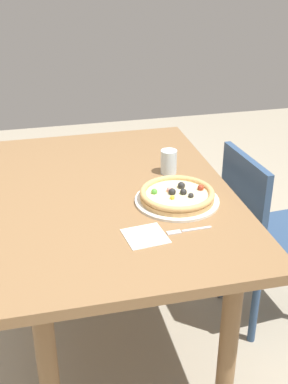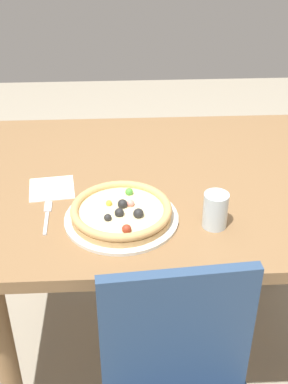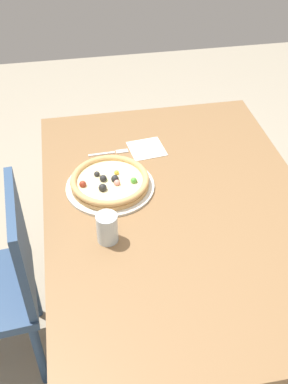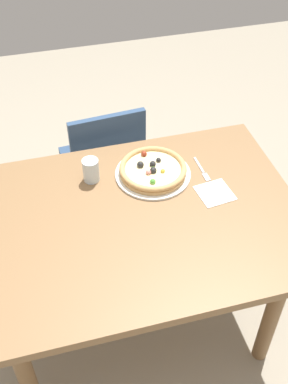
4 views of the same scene
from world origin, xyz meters
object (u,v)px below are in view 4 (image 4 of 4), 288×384
at_px(fork, 203,171).
at_px(drinking_glass, 91,170).
at_px(napkin, 215,193).
at_px(plate, 153,174).
at_px(chair_near, 104,165).
at_px(pizza, 153,170).
at_px(dining_table, 135,235).

xyz_separation_m(fork, drinking_glass, (0.48, -0.08, 0.05)).
xyz_separation_m(drinking_glass, napkin, (-0.48, 0.22, -0.05)).
xyz_separation_m(plate, fork, (-0.22, 0.03, -0.00)).
bearing_deg(chair_near, pizza, -77.97).
bearing_deg(napkin, plate, -39.30).
bearing_deg(chair_near, dining_table, -94.91).
relative_size(chair_near, fork, 5.22).
distance_m(chair_near, fork, 0.68).
bearing_deg(chair_near, drinking_glass, -111.14).
bearing_deg(drinking_glass, pizza, 171.30).
bearing_deg(drinking_glass, dining_table, 114.02).
bearing_deg(pizza, drinking_glass, -8.70).
xyz_separation_m(fork, napkin, (-0.00, 0.15, -0.00)).
relative_size(chair_near, pizza, 2.95).
xyz_separation_m(dining_table, pizza, (-0.14, -0.23, 0.13)).
relative_size(fork, napkin, 1.18).
xyz_separation_m(chair_near, napkin, (-0.36, 0.64, 0.29)).
bearing_deg(fork, drinking_glass, -101.08).
height_order(dining_table, fork, fork).
height_order(plate, drinking_glass, drinking_glass).
xyz_separation_m(dining_table, chair_near, (-0.01, -0.69, -0.19)).
height_order(dining_table, napkin, napkin).
relative_size(drinking_glass, napkin, 0.76).
distance_m(dining_table, napkin, 0.38).
xyz_separation_m(pizza, drinking_glass, (0.26, -0.04, 0.02)).
distance_m(plate, pizza, 0.03).
bearing_deg(fork, plate, -101.19).
relative_size(plate, fork, 2.00).
bearing_deg(dining_table, pizza, -121.60).
distance_m(dining_table, drinking_glass, 0.34).
height_order(chair_near, pizza, chair_near).
bearing_deg(pizza, dining_table, 58.40).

